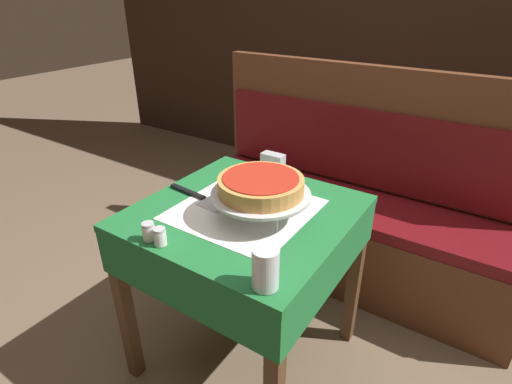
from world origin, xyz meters
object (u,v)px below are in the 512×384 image
(pizza_server, at_px, (200,197))
(salt_shaker, at_px, (149,232))
(pizza_pan_stand, at_px, (261,195))
(condiment_caddy, at_px, (371,104))
(dining_table_rear, at_px, (357,122))
(water_glass_near, at_px, (266,268))
(deep_dish_pizza, at_px, (261,185))
(dining_table_front, at_px, (245,236))
(booth_bench, at_px, (348,219))
(pepper_shaker, at_px, (160,237))
(napkin_holder, at_px, (273,164))

(pizza_server, bearing_deg, salt_shaker, -81.42)
(pizza_pan_stand, height_order, condiment_caddy, condiment_caddy)
(dining_table_rear, distance_m, condiment_caddy, 0.17)
(pizza_pan_stand, xyz_separation_m, salt_shaker, (-0.22, -0.32, -0.05))
(pizza_server, xyz_separation_m, water_glass_near, (0.48, -0.29, 0.06))
(deep_dish_pizza, distance_m, pizza_server, 0.29)
(dining_table_front, xyz_separation_m, condiment_caddy, (-0.05, 1.53, 0.16))
(condiment_caddy, bearing_deg, booth_bench, -76.03)
(water_glass_near, bearing_deg, salt_shaker, -178.13)
(dining_table_rear, relative_size, water_glass_near, 6.23)
(dining_table_front, relative_size, pepper_shaker, 12.74)
(booth_bench, bearing_deg, dining_table_rear, 109.68)
(condiment_caddy, bearing_deg, dining_table_rear, 162.13)
(pizza_pan_stand, bearing_deg, pizza_server, -176.18)
(salt_shaker, xyz_separation_m, condiment_caddy, (0.09, 1.86, 0.01))
(booth_bench, xyz_separation_m, salt_shaker, (-0.27, -1.15, 0.45))
(water_glass_near, height_order, pepper_shaker, water_glass_near)
(napkin_holder, bearing_deg, salt_shaker, -95.61)
(water_glass_near, distance_m, condiment_caddy, 1.88)
(dining_table_rear, height_order, napkin_holder, napkin_holder)
(deep_dish_pizza, relative_size, napkin_holder, 2.99)
(water_glass_near, distance_m, napkin_holder, 0.75)
(dining_table_rear, height_order, pepper_shaker, pepper_shaker)
(dining_table_front, height_order, napkin_holder, napkin_holder)
(deep_dish_pizza, xyz_separation_m, pepper_shaker, (-0.17, -0.32, -0.09))
(dining_table_rear, distance_m, water_glass_near, 1.93)
(dining_table_front, height_order, pepper_shaker, pepper_shaker)
(dining_table_front, relative_size, water_glass_near, 6.17)
(salt_shaker, distance_m, pepper_shaker, 0.05)
(pizza_pan_stand, relative_size, pepper_shaker, 5.92)
(dining_table_front, relative_size, booth_bench, 0.43)
(booth_bench, relative_size, condiment_caddy, 12.10)
(deep_dish_pizza, bearing_deg, salt_shaker, -124.01)
(dining_table_rear, bearing_deg, booth_bench, -70.32)
(dining_table_front, height_order, pizza_pan_stand, pizza_pan_stand)
(booth_bench, distance_m, napkin_holder, 0.70)
(water_glass_near, height_order, condiment_caddy, condiment_caddy)
(booth_bench, distance_m, condiment_caddy, 0.87)
(water_glass_near, height_order, salt_shaker, water_glass_near)
(condiment_caddy, bearing_deg, pizza_pan_stand, -85.29)
(pizza_pan_stand, distance_m, pepper_shaker, 0.37)
(dining_table_front, bearing_deg, water_glass_near, -47.67)
(booth_bench, bearing_deg, deep_dish_pizza, -93.50)
(salt_shaker, bearing_deg, deep_dish_pizza, 55.99)
(pepper_shaker, height_order, condiment_caddy, condiment_caddy)
(dining_table_rear, height_order, salt_shaker, salt_shaker)
(pizza_pan_stand, distance_m, napkin_holder, 0.37)
(salt_shaker, bearing_deg, dining_table_front, 66.45)
(booth_bench, height_order, salt_shaker, booth_bench)
(pepper_shaker, bearing_deg, napkin_holder, 88.71)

